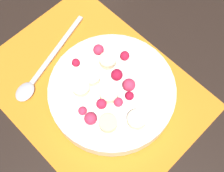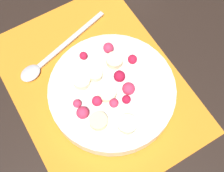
% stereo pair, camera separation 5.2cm
% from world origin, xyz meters
% --- Properties ---
extents(ground_plane, '(3.00, 3.00, 0.00)m').
position_xyz_m(ground_plane, '(0.00, 0.00, 0.00)').
color(ground_plane, black).
extents(placemat, '(0.38, 0.29, 0.01)m').
position_xyz_m(placemat, '(0.00, 0.00, 0.00)').
color(placemat, orange).
rests_on(placemat, ground_plane).
extents(fruit_bowl, '(0.22, 0.22, 0.05)m').
position_xyz_m(fruit_bowl, '(-0.03, -0.01, 0.03)').
color(fruit_bowl, white).
rests_on(fruit_bowl, placemat).
extents(spoon, '(0.07, 0.21, 0.01)m').
position_xyz_m(spoon, '(0.09, 0.05, 0.01)').
color(spoon, '#B2B2B7').
rests_on(spoon, placemat).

